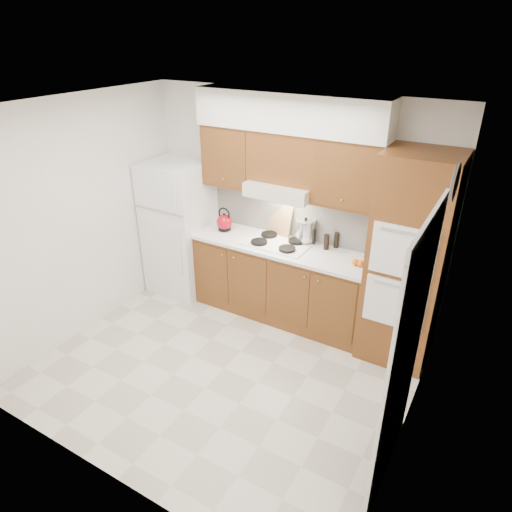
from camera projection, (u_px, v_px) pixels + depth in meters
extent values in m
plane|color=beige|center=(224.00, 369.00, 4.74)|extent=(3.60, 3.60, 0.00)
plane|color=white|center=(213.00, 110.00, 3.56)|extent=(3.60, 3.60, 0.00)
cube|color=white|center=(292.00, 207.00, 5.31)|extent=(3.60, 0.02, 2.60)
cube|color=white|center=(82.00, 220.00, 4.96)|extent=(0.02, 3.00, 2.60)
cube|color=white|center=(422.00, 314.00, 3.35)|extent=(0.02, 3.00, 2.60)
cube|color=white|center=(180.00, 228.00, 5.86)|extent=(0.75, 0.72, 1.72)
cube|color=brown|center=(280.00, 282.00, 5.45)|extent=(2.11, 0.60, 0.90)
cube|color=white|center=(281.00, 247.00, 5.23)|extent=(2.13, 0.62, 0.04)
cube|color=white|center=(293.00, 214.00, 5.32)|extent=(2.11, 0.03, 0.56)
cube|color=brown|center=(408.00, 262.00, 4.50)|extent=(0.70, 0.65, 2.20)
cube|color=brown|center=(232.00, 155.00, 5.25)|extent=(0.63, 0.33, 0.70)
cube|color=brown|center=(350.00, 173.00, 4.61)|extent=(0.73, 0.33, 0.70)
cube|color=silver|center=(282.00, 189.00, 5.02)|extent=(0.75, 0.45, 0.15)
cube|color=brown|center=(285.00, 157.00, 4.91)|extent=(0.75, 0.33, 0.55)
cube|color=silver|center=(290.00, 112.00, 4.66)|extent=(2.13, 0.36, 0.40)
cube|color=white|center=(278.00, 243.00, 5.26)|extent=(0.74, 0.50, 0.01)
cube|color=black|center=(404.00, 367.00, 3.19)|extent=(0.02, 0.90, 2.10)
cylinder|color=#3F3833|center=(455.00, 182.00, 3.39)|extent=(0.02, 0.30, 0.30)
sphere|color=maroon|center=(224.00, 222.00, 5.55)|extent=(0.20, 0.20, 0.19)
cube|color=tan|center=(280.00, 219.00, 5.40)|extent=(0.34, 0.18, 0.42)
cylinder|color=#B2B2B6|center=(305.00, 230.00, 5.23)|extent=(0.23, 0.23, 0.24)
cylinder|color=black|center=(313.00, 237.00, 5.21)|extent=(0.06, 0.06, 0.18)
cylinder|color=black|center=(336.00, 240.00, 5.13)|extent=(0.07, 0.07, 0.18)
cylinder|color=black|center=(327.00, 242.00, 5.09)|extent=(0.07, 0.07, 0.18)
sphere|color=#FC4F0D|center=(360.00, 263.00, 4.74)|extent=(0.08, 0.08, 0.07)
sphere|color=orange|center=(355.00, 262.00, 4.77)|extent=(0.07, 0.07, 0.07)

